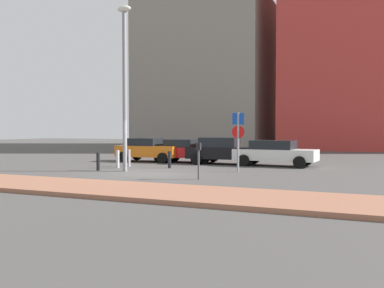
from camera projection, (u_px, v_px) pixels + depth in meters
ground_plane at (149, 173)px, 19.18m from camera, size 120.00×120.00×0.00m
sidewalk_brick at (71, 187)px, 14.20m from camera, size 40.00×3.10×0.14m
parked_car_orange at (148, 150)px, 26.15m from camera, size 4.05×1.89×1.47m
parked_car_red at (186, 150)px, 25.70m from camera, size 4.22×2.09×1.41m
parked_car_black at (224, 150)px, 24.32m from camera, size 4.46×2.18×1.55m
parked_car_white at (275, 152)px, 23.05m from camera, size 4.55×2.25×1.42m
parking_sign_post at (238, 134)px, 19.77m from camera, size 0.59×0.17×2.83m
parking_meter at (199, 156)px, 16.74m from camera, size 0.18×0.14×1.47m
street_lamp at (125, 76)px, 19.91m from camera, size 0.70×0.36×7.91m
traffic_bollard_near at (170, 160)px, 21.76m from camera, size 0.17×0.17×0.89m
traffic_bollard_mid at (129, 158)px, 22.66m from camera, size 0.12×0.12×0.93m
traffic_bollard_far at (118, 159)px, 21.78m from camera, size 0.17×0.17×0.94m
traffic_bollard_edge at (98, 161)px, 20.42m from camera, size 0.17×0.17×0.90m
building_colorful_midrise at (370, 8)px, 43.15m from camera, size 16.61×13.40×29.33m
building_under_construction at (212, 77)px, 50.80m from camera, size 14.50×15.06×16.97m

